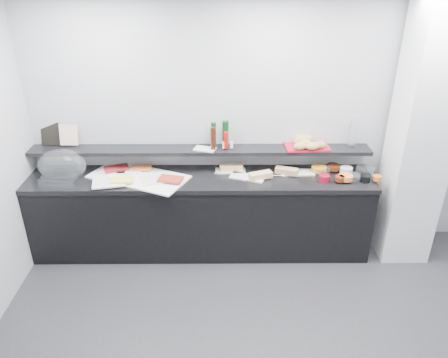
{
  "coord_description": "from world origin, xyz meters",
  "views": [
    {
      "loc": [
        -0.48,
        -2.38,
        2.94
      ],
      "look_at": [
        -0.45,
        1.45,
        1.0
      ],
      "focal_mm": 35.0,
      "sensor_mm": 36.0,
      "label": 1
    }
  ],
  "objects_px": {
    "cloche_base": "(61,177)",
    "sandwich_plate_mid": "(247,177)",
    "condiment_tray": "(205,149)",
    "bread_tray": "(306,146)",
    "carafe": "(353,134)",
    "framed_print": "(50,133)"
  },
  "relations": [
    {
      "from": "cloche_base",
      "to": "framed_print",
      "type": "relative_size",
      "value": 1.48
    },
    {
      "from": "condiment_tray",
      "to": "bread_tray",
      "type": "height_order",
      "value": "bread_tray"
    },
    {
      "from": "framed_print",
      "to": "carafe",
      "type": "distance_m",
      "value": 3.2
    },
    {
      "from": "carafe",
      "to": "cloche_base",
      "type": "bearing_deg",
      "value": -175.69
    },
    {
      "from": "sandwich_plate_mid",
      "to": "condiment_tray",
      "type": "relative_size",
      "value": 1.6
    },
    {
      "from": "sandwich_plate_mid",
      "to": "carafe",
      "type": "relative_size",
      "value": 1.19
    },
    {
      "from": "sandwich_plate_mid",
      "to": "bread_tray",
      "type": "relative_size",
      "value": 0.78
    },
    {
      "from": "sandwich_plate_mid",
      "to": "framed_print",
      "type": "bearing_deg",
      "value": -167.67
    },
    {
      "from": "condiment_tray",
      "to": "framed_print",
      "type": "bearing_deg",
      "value": -168.49
    },
    {
      "from": "condiment_tray",
      "to": "cloche_base",
      "type": "bearing_deg",
      "value": -157.04
    },
    {
      "from": "cloche_base",
      "to": "bread_tray",
      "type": "distance_m",
      "value": 2.59
    },
    {
      "from": "sandwich_plate_mid",
      "to": "bread_tray",
      "type": "xyz_separation_m",
      "value": [
        0.63,
        0.24,
        0.25
      ]
    },
    {
      "from": "sandwich_plate_mid",
      "to": "bread_tray",
      "type": "height_order",
      "value": "bread_tray"
    },
    {
      "from": "carafe",
      "to": "bread_tray",
      "type": "bearing_deg",
      "value": 179.25
    },
    {
      "from": "condiment_tray",
      "to": "sandwich_plate_mid",
      "type": "bearing_deg",
      "value": -4.36
    },
    {
      "from": "cloche_base",
      "to": "condiment_tray",
      "type": "xyz_separation_m",
      "value": [
        1.49,
        0.16,
        0.24
      ]
    },
    {
      "from": "cloche_base",
      "to": "sandwich_plate_mid",
      "type": "height_order",
      "value": "cloche_base"
    },
    {
      "from": "cloche_base",
      "to": "carafe",
      "type": "height_order",
      "value": "carafe"
    },
    {
      "from": "framed_print",
      "to": "condiment_tray",
      "type": "distance_m",
      "value": 1.66
    },
    {
      "from": "framed_print",
      "to": "bread_tray",
      "type": "height_order",
      "value": "framed_print"
    },
    {
      "from": "bread_tray",
      "to": "condiment_tray",
      "type": "bearing_deg",
      "value": 179.88
    },
    {
      "from": "sandwich_plate_mid",
      "to": "bread_tray",
      "type": "distance_m",
      "value": 0.72
    }
  ]
}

